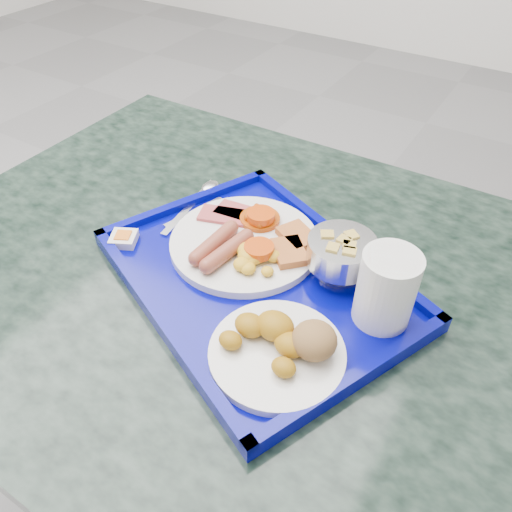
{
  "coord_description": "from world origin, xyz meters",
  "views": [
    {
      "loc": [
        1.23,
        -0.67,
        1.29
      ],
      "look_at": [
        0.95,
        -0.23,
        0.82
      ],
      "focal_mm": 35.0,
      "sensor_mm": 36.0,
      "label": 1
    }
  ],
  "objects": [
    {
      "name": "floor",
      "position": [
        0.0,
        0.0,
        0.0
      ],
      "size": [
        6.0,
        6.0,
        0.0
      ],
      "primitive_type": "plane",
      "color": "gray",
      "rests_on": "ground"
    },
    {
      "name": "fruit_bowl",
      "position": [
        1.05,
        -0.16,
        0.83
      ],
      "size": [
        0.1,
        0.1,
        0.07
      ],
      "color": "#B4B4B6",
      "rests_on": "tray"
    },
    {
      "name": "tray",
      "position": [
        0.95,
        -0.23,
        0.78
      ],
      "size": [
        0.54,
        0.48,
        0.03
      ],
      "rotation": [
        0.0,
        0.0,
        -0.41
      ],
      "color": "#03058C",
      "rests_on": "table"
    },
    {
      "name": "spoon",
      "position": [
        0.76,
        -0.1,
        0.79
      ],
      "size": [
        0.06,
        0.16,
        0.01
      ],
      "rotation": [
        0.0,
        0.0,
        -0.27
      ],
      "color": "#B4B4B6",
      "rests_on": "tray"
    },
    {
      "name": "jam_packet",
      "position": [
        0.73,
        -0.27,
        0.79
      ],
      "size": [
        0.05,
        0.05,
        0.02
      ],
      "rotation": [
        0.0,
        0.0,
        0.47
      ],
      "color": "white",
      "rests_on": "tray"
    },
    {
      "name": "juice_cup",
      "position": [
        1.13,
        -0.2,
        0.84
      ],
      "size": [
        0.08,
        0.08,
        0.11
      ],
      "color": "white",
      "rests_on": "tray"
    },
    {
      "name": "knife",
      "position": [
        0.76,
        -0.14,
        0.78
      ],
      "size": [
        0.04,
        0.17,
        0.0
      ],
      "primitive_type": "cube",
      "rotation": [
        0.0,
        0.0,
        0.14
      ],
      "color": "#B4B4B6",
      "rests_on": "tray"
    },
    {
      "name": "table",
      "position": [
        0.98,
        -0.21,
        0.57
      ],
      "size": [
        1.23,
        0.83,
        0.77
      ],
      "rotation": [
        0.0,
        0.0,
        0.01
      ],
      "color": "slate",
      "rests_on": "floor"
    },
    {
      "name": "bread_plate",
      "position": [
        1.05,
        -0.33,
        0.8
      ],
      "size": [
        0.17,
        0.17,
        0.06
      ],
      "rotation": [
        0.0,
        0.0,
        -0.01
      ],
      "color": "white",
      "rests_on": "tray"
    },
    {
      "name": "main_plate",
      "position": [
        0.9,
        -0.18,
        0.8
      ],
      "size": [
        0.23,
        0.23,
        0.04
      ],
      "rotation": [
        0.0,
        0.0,
        -0.18
      ],
      "color": "white",
      "rests_on": "tray"
    }
  ]
}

